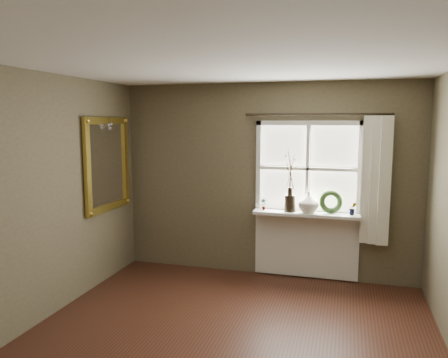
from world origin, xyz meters
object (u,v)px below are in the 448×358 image
dark_jug (290,203)px  wreath (331,204)px  gilt_mirror (107,164)px  cream_vase (308,202)px

dark_jug → wreath: wreath is taller
dark_jug → wreath: bearing=4.4°
dark_jug → gilt_mirror: gilt_mirror is taller
cream_vase → wreath: cream_vase is taller
wreath → gilt_mirror: (-2.82, -0.64, 0.51)m
cream_vase → dark_jug: bearing=180.0°
dark_jug → cream_vase: (0.24, 0.00, 0.03)m
dark_jug → wreath: size_ratio=0.73×
cream_vase → wreath: bearing=8.1°
cream_vase → gilt_mirror: 2.66m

